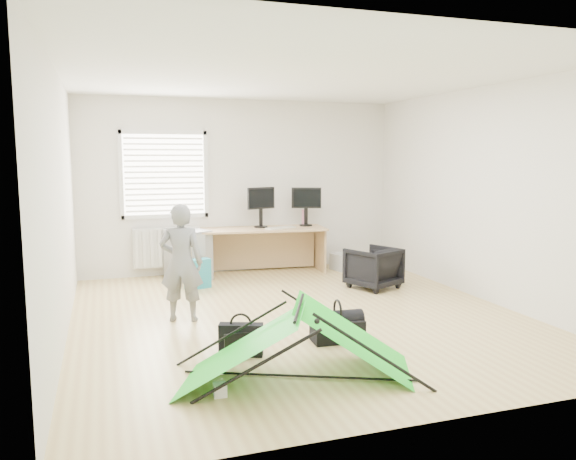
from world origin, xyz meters
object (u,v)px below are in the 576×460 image
object	(u,v)px
desk	(257,251)
thermos	(304,217)
monitor_left	(261,213)
office_chair	(373,268)
storage_crate	(347,261)
filing_cabinet	(188,254)
duffel_bag	(337,330)
monitor_right	(306,212)
laptop_bag	(241,340)
person	(181,263)
kite	(299,343)

from	to	relation	value
desk	thermos	size ratio (longest dim) A/B	8.38
monitor_left	thermos	distance (m)	0.74
office_chair	storage_crate	world-z (taller)	office_chair
filing_cabinet	office_chair	bearing A→B (deg)	-54.22
duffel_bag	storage_crate	bearing A→B (deg)	68.24
filing_cabinet	monitor_left	bearing A→B (deg)	-20.37
monitor_right	storage_crate	distance (m)	1.06
monitor_left	office_chair	size ratio (longest dim) A/B	0.76
filing_cabinet	laptop_bag	distance (m)	3.44
desk	monitor_right	size ratio (longest dim) A/B	4.52
thermos	duffel_bag	size ratio (longest dim) A/B	0.50
monitor_right	thermos	world-z (taller)	monitor_right
storage_crate	office_chair	bearing A→B (deg)	-98.47
filing_cabinet	storage_crate	world-z (taller)	filing_cabinet
monitor_right	duffel_bag	bearing A→B (deg)	-84.49
person	thermos	bearing A→B (deg)	-117.30
thermos	laptop_bag	xyz separation A→B (m)	(-1.90, -3.54, -0.70)
office_chair	storage_crate	size ratio (longest dim) A/B	1.32
laptop_bag	thermos	bearing A→B (deg)	82.40
duffel_bag	office_chair	bearing A→B (deg)	58.74
person	storage_crate	world-z (taller)	person
storage_crate	monitor_left	bearing A→B (deg)	173.14
kite	laptop_bag	bearing A→B (deg)	140.84
desk	kite	xyz separation A→B (m)	(-0.74, -4.07, -0.06)
desk	kite	size ratio (longest dim) A/B	1.09
monitor_left	filing_cabinet	bearing A→B (deg)	164.42
monitor_left	monitor_right	world-z (taller)	monitor_left
filing_cabinet	duffel_bag	bearing A→B (deg)	-96.96
monitor_right	monitor_left	bearing A→B (deg)	-161.76
monitor_left	person	size ratio (longest dim) A/B	0.37
filing_cabinet	monitor_left	world-z (taller)	monitor_left
filing_cabinet	laptop_bag	xyz separation A→B (m)	(-0.02, -3.43, -0.22)
monitor_left	duffel_bag	size ratio (longest dim) A/B	0.95
thermos	storage_crate	world-z (taller)	thermos
thermos	laptop_bag	bearing A→B (deg)	-118.17
filing_cabinet	monitor_right	distance (m)	1.97
filing_cabinet	desk	bearing A→B (deg)	-24.58
monitor_left	thermos	bearing A→B (deg)	-15.07
monitor_left	thermos	size ratio (longest dim) A/B	1.90
office_chair	storage_crate	distance (m)	1.32
person	duffel_bag	size ratio (longest dim) A/B	2.59
kite	monitor_left	bearing A→B (deg)	102.67
monitor_right	kite	world-z (taller)	monitor_right
duffel_bag	monitor_right	bearing A→B (deg)	79.16
kite	storage_crate	size ratio (longest dim) A/B	4.07
office_chair	duffel_bag	size ratio (longest dim) A/B	1.24
laptop_bag	duffel_bag	bearing A→B (deg)	25.91
monitor_left	kite	xyz separation A→B (m)	(-0.83, -4.16, -0.65)
monitor_left	desk	bearing A→B (deg)	-155.29
monitor_right	filing_cabinet	bearing A→B (deg)	-158.54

